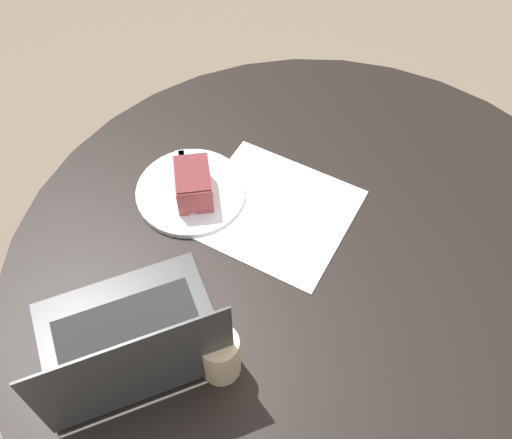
% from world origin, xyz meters
% --- Properties ---
extents(ground_plane, '(12.00, 12.00, 0.00)m').
position_xyz_m(ground_plane, '(0.00, 0.00, 0.00)').
color(ground_plane, '#6B5B4C').
extents(dining_table, '(1.22, 1.22, 0.74)m').
position_xyz_m(dining_table, '(0.00, 0.00, 0.61)').
color(dining_table, black).
rests_on(dining_table, ground_plane).
extents(paper_document, '(0.37, 0.36, 0.00)m').
position_xyz_m(paper_document, '(0.11, -0.13, 0.74)').
color(paper_document, white).
rests_on(paper_document, dining_table).
extents(plate, '(0.22, 0.22, 0.01)m').
position_xyz_m(plate, '(0.29, -0.15, 0.75)').
color(plate, silver).
rests_on(plate, dining_table).
extents(cake_slice, '(0.09, 0.11, 0.07)m').
position_xyz_m(cake_slice, '(0.28, -0.14, 0.79)').
color(cake_slice, '#B74C51').
rests_on(cake_slice, plate).
extents(fork, '(0.08, 0.17, 0.00)m').
position_xyz_m(fork, '(0.30, -0.19, 0.76)').
color(fork, silver).
rests_on(fork, plate).
extents(coffee_glass, '(0.07, 0.07, 0.10)m').
position_xyz_m(coffee_glass, '(0.16, 0.21, 0.79)').
color(coffee_glass, '#C6AD89').
rests_on(coffee_glass, dining_table).
extents(laptop, '(0.38, 0.35, 0.22)m').
position_xyz_m(laptop, '(0.32, 0.20, 0.78)').
color(laptop, '#2D2D2D').
rests_on(laptop, dining_table).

